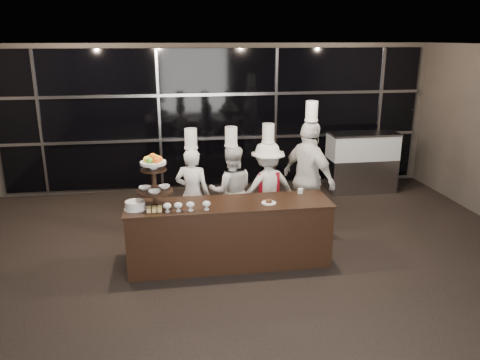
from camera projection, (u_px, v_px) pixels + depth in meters
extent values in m
plane|color=black|center=(267.00, 318.00, 5.40)|extent=(10.00, 10.00, 0.00)
plane|color=black|center=(272.00, 49.00, 4.52)|extent=(10.00, 10.00, 0.00)
plane|color=#473F38|center=(218.00, 118.00, 9.69)|extent=(9.00, 0.00, 9.00)
cube|color=black|center=(218.00, 119.00, 9.63)|extent=(8.60, 0.04, 2.80)
cube|color=#A5A5AA|center=(219.00, 138.00, 9.70)|extent=(8.60, 0.06, 0.06)
cube|color=#A5A5AA|center=(218.00, 94.00, 9.44)|extent=(8.60, 0.06, 0.06)
cube|color=#A5A5AA|center=(40.00, 123.00, 9.09)|extent=(0.05, 0.05, 2.80)
cube|color=#A5A5AA|center=(159.00, 120.00, 9.42)|extent=(0.05, 0.05, 2.80)
cube|color=#A5A5AA|center=(276.00, 117.00, 9.78)|extent=(0.05, 0.05, 2.80)
cube|color=#A5A5AA|center=(379.00, 115.00, 10.11)|extent=(0.05, 0.05, 2.80)
cube|color=black|center=(229.00, 234.00, 6.58)|extent=(2.80, 0.70, 0.90)
cube|color=black|center=(229.00, 204.00, 6.45)|extent=(2.84, 0.74, 0.03)
cylinder|color=black|center=(155.00, 206.00, 6.29)|extent=(0.24, 0.24, 0.03)
cylinder|color=black|center=(154.00, 182.00, 6.19)|extent=(0.06, 0.06, 0.70)
cylinder|color=black|center=(155.00, 191.00, 6.23)|extent=(0.48, 0.48, 0.02)
cylinder|color=black|center=(153.00, 170.00, 6.15)|extent=(0.34, 0.34, 0.02)
cylinder|color=white|center=(153.00, 167.00, 6.13)|extent=(0.10, 0.10, 0.06)
cylinder|color=white|center=(153.00, 163.00, 6.12)|extent=(0.34, 0.34, 0.04)
sphere|color=orange|center=(159.00, 159.00, 6.12)|extent=(0.09, 0.09, 0.09)
sphere|color=#5FAA2B|center=(156.00, 158.00, 6.18)|extent=(0.09, 0.09, 0.09)
sphere|color=orange|center=(150.00, 158.00, 6.16)|extent=(0.09, 0.09, 0.09)
sphere|color=yellow|center=(147.00, 160.00, 6.09)|extent=(0.09, 0.09, 0.09)
sphere|color=#5AAC2C|center=(150.00, 161.00, 6.03)|extent=(0.09, 0.09, 0.09)
sphere|color=#FF5C15|center=(156.00, 161.00, 6.04)|extent=(0.09, 0.09, 0.09)
sphere|color=orange|center=(153.00, 156.00, 6.09)|extent=(0.09, 0.09, 0.09)
imported|color=white|center=(145.00, 188.00, 6.26)|extent=(0.16, 0.16, 0.04)
imported|color=white|center=(164.00, 187.00, 6.30)|extent=(0.15, 0.15, 0.05)
imported|color=white|center=(154.00, 192.00, 6.11)|extent=(0.16, 0.16, 0.04)
cylinder|color=silver|center=(167.00, 211.00, 6.11)|extent=(0.07, 0.07, 0.01)
cylinder|color=silver|center=(167.00, 209.00, 6.10)|extent=(0.02, 0.02, 0.05)
ellipsoid|color=silver|center=(167.00, 206.00, 6.09)|extent=(0.11, 0.11, 0.08)
ellipsoid|color=#14CA1C|center=(167.00, 205.00, 6.09)|extent=(0.08, 0.08, 0.05)
cylinder|color=silver|center=(178.00, 211.00, 6.13)|extent=(0.07, 0.07, 0.01)
cylinder|color=silver|center=(178.00, 209.00, 6.12)|extent=(0.02, 0.02, 0.05)
ellipsoid|color=silver|center=(178.00, 205.00, 6.11)|extent=(0.11, 0.11, 0.08)
ellipsoid|color=red|center=(178.00, 205.00, 6.11)|extent=(0.08, 0.08, 0.05)
cylinder|color=silver|center=(190.00, 210.00, 6.16)|extent=(0.07, 0.07, 0.01)
cylinder|color=silver|center=(190.00, 208.00, 6.15)|extent=(0.02, 0.02, 0.05)
ellipsoid|color=silver|center=(190.00, 205.00, 6.13)|extent=(0.11, 0.11, 0.08)
ellipsoid|color=#FBEFAF|center=(190.00, 204.00, 6.13)|extent=(0.08, 0.08, 0.05)
cylinder|color=silver|center=(207.00, 209.00, 6.19)|extent=(0.07, 0.07, 0.01)
cylinder|color=silver|center=(207.00, 207.00, 6.18)|extent=(0.02, 0.02, 0.05)
ellipsoid|color=silver|center=(206.00, 204.00, 6.16)|extent=(0.11, 0.11, 0.08)
ellipsoid|color=#4E2411|center=(206.00, 203.00, 6.16)|extent=(0.08, 0.08, 0.05)
cylinder|color=white|center=(135.00, 209.00, 6.21)|extent=(0.30, 0.30, 0.01)
cylinder|color=white|center=(135.00, 205.00, 6.19)|extent=(0.26, 0.26, 0.10)
cube|color=#FCD37B|center=(149.00, 210.00, 6.09)|extent=(0.06, 0.06, 0.05)
cube|color=#FCD37B|center=(154.00, 210.00, 6.10)|extent=(0.06, 0.06, 0.05)
cube|color=#FCD37B|center=(160.00, 210.00, 6.11)|extent=(0.06, 0.06, 0.05)
cube|color=#FCD37B|center=(149.00, 208.00, 6.15)|extent=(0.06, 0.06, 0.05)
cube|color=#FCD37B|center=(154.00, 208.00, 6.16)|extent=(0.06, 0.06, 0.05)
cube|color=#FCD37B|center=(160.00, 208.00, 6.18)|extent=(0.06, 0.06, 0.05)
cylinder|color=white|center=(269.00, 203.00, 6.43)|extent=(0.20, 0.20, 0.01)
cylinder|color=#4C2814|center=(269.00, 201.00, 6.42)|extent=(0.08, 0.08, 0.04)
cylinder|color=white|center=(300.00, 191.00, 6.83)|extent=(0.08, 0.08, 0.07)
cube|color=#A5A5AA|center=(361.00, 175.00, 9.79)|extent=(1.39, 0.60, 0.70)
cube|color=silver|center=(363.00, 147.00, 9.61)|extent=(1.39, 0.60, 0.50)
cube|color=#FFC67F|center=(363.00, 147.00, 9.61)|extent=(1.29, 0.50, 0.40)
cube|color=#A5A5AA|center=(364.00, 134.00, 9.53)|extent=(1.41, 0.62, 0.04)
imported|color=white|center=(193.00, 194.00, 7.33)|extent=(0.63, 0.51, 1.49)
cylinder|color=white|center=(191.00, 138.00, 7.07)|extent=(0.19, 0.19, 0.30)
cylinder|color=white|center=(191.00, 148.00, 7.11)|extent=(0.21, 0.21, 0.03)
imported|color=silver|center=(231.00, 191.00, 7.49)|extent=(0.75, 0.60, 1.49)
cylinder|color=white|center=(231.00, 136.00, 7.23)|extent=(0.19, 0.19, 0.30)
cylinder|color=white|center=(231.00, 146.00, 7.27)|extent=(0.21, 0.21, 0.03)
imported|color=white|center=(267.00, 187.00, 7.64)|extent=(1.08, 0.77, 1.51)
cylinder|color=white|center=(268.00, 133.00, 7.38)|extent=(0.19, 0.19, 0.30)
cylinder|color=white|center=(268.00, 142.00, 7.42)|extent=(0.21, 0.21, 0.03)
cube|color=maroon|center=(269.00, 190.00, 7.53)|extent=(0.34, 0.03, 0.56)
imported|color=white|center=(309.00, 179.00, 7.46)|extent=(0.91, 1.19, 1.88)
cylinder|color=white|center=(312.00, 111.00, 7.14)|extent=(0.19, 0.19, 0.30)
cylinder|color=white|center=(311.00, 120.00, 7.18)|extent=(0.21, 0.21, 0.03)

